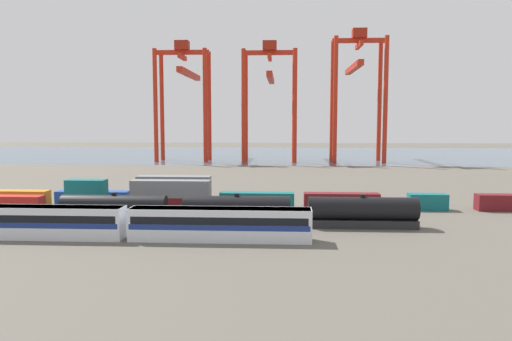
{
  "coord_description": "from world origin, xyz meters",
  "views": [
    {
      "loc": [
        12.98,
        -78.02,
        14.12
      ],
      "look_at": [
        7.64,
        15.44,
        4.81
      ],
      "focal_mm": 34.65,
      "sensor_mm": 36.0,
      "label": 1
    }
  ],
  "objects": [
    {
      "name": "shipping_container_11",
      "position": [
        8.59,
        1.58,
        1.3
      ],
      "size": [
        12.1,
        2.44,
        2.6
      ],
      "primitive_type": "cube",
      "color": "#146066",
      "rests_on": "ground_plane"
    },
    {
      "name": "freight_tank_row",
      "position": [
        6.59,
        -12.32,
        2.12
      ],
      "size": [
        48.25,
        2.99,
        4.45
      ],
      "color": "#232326",
      "rests_on": "ground_plane"
    },
    {
      "name": "shipping_container_3",
      "position": [
        -4.31,
        -4.14,
        1.3
      ],
      "size": [
        12.1,
        2.44,
        2.6
      ],
      "primitive_type": "cube",
      "color": "maroon",
      "rests_on": "ground_plane"
    },
    {
      "name": "shipping_container_5",
      "position": [
        8.87,
        -4.14,
        1.3
      ],
      "size": [
        6.04,
        2.44,
        2.6
      ],
      "primitive_type": "cube",
      "color": "orange",
      "rests_on": "ground_plane"
    },
    {
      "name": "gantry_crane_east",
      "position": [
        38.57,
        99.77,
        28.11
      ],
      "size": [
        18.41,
        36.82,
        45.85
      ],
      "color": "red",
      "rests_on": "ground_plane"
    },
    {
      "name": "shipping_container_12",
      "position": [
        22.29,
        1.58,
        1.3
      ],
      "size": [
        12.1,
        2.44,
        2.6
      ],
      "primitive_type": "cube",
      "color": "maroon",
      "rests_on": "ground_plane"
    },
    {
      "name": "shipping_container_0",
      "position": [
        -30.66,
        -4.14,
        1.3
      ],
      "size": [
        12.1,
        2.44,
        2.6
      ],
      "primitive_type": "cube",
      "color": "#AD211C",
      "rests_on": "ground_plane"
    },
    {
      "name": "shipping_container_8",
      "position": [
        -18.8,
        1.58,
        1.3
      ],
      "size": [
        12.1,
        2.44,
        2.6
      ],
      "primitive_type": "cube",
      "color": "#1C4299",
      "rests_on": "ground_plane"
    },
    {
      "name": "shipping_container_9",
      "position": [
        -5.1,
        1.58,
        1.3
      ],
      "size": [
        12.1,
        2.44,
        2.6
      ],
      "primitive_type": "cube",
      "color": "orange",
      "rests_on": "ground_plane"
    },
    {
      "name": "passenger_train",
      "position": [
        -5.81,
        -20.7,
        2.14
      ],
      "size": [
        44.14,
        3.14,
        3.9
      ],
      "color": "silver",
      "rests_on": "ground_plane"
    },
    {
      "name": "shipping_container_6",
      "position": [
        22.05,
        -4.14,
        1.3
      ],
      "size": [
        6.04,
        2.44,
        2.6
      ],
      "primitive_type": "cube",
      "color": "#197538",
      "rests_on": "ground_plane"
    },
    {
      "name": "shipping_container_7",
      "position": [
        -32.5,
        1.58,
        1.3
      ],
      "size": [
        12.1,
        2.44,
        2.6
      ],
      "primitive_type": "cube",
      "color": "orange",
      "rests_on": "ground_plane"
    },
    {
      "name": "gantry_crane_west",
      "position": [
        -23.05,
        100.08,
        26.32
      ],
      "size": [
        19.0,
        37.25,
        42.32
      ],
      "color": "red",
      "rests_on": "ground_plane"
    },
    {
      "name": "gantry_crane_central",
      "position": [
        7.76,
        99.65,
        25.72
      ],
      "size": [
        19.15,
        34.66,
        41.98
      ],
      "color": "red",
      "rests_on": "ground_plane"
    },
    {
      "name": "ground_plane",
      "position": [
        0.0,
        40.0,
        0.0
      ],
      "size": [
        420.0,
        420.0,
        0.0
      ],
      "primitive_type": "plane",
      "color": "#5B564C"
    },
    {
      "name": "harbour_water",
      "position": [
        0.0,
        134.92,
        0.0
      ],
      "size": [
        400.0,
        110.0,
        0.01
      ],
      "primitive_type": "cube",
      "color": "#475B6B",
      "rests_on": "ground_plane"
    },
    {
      "name": "shipping_container_4",
      "position": [
        -4.31,
        -4.14,
        3.9
      ],
      "size": [
        12.1,
        2.44,
        2.6
      ],
      "primitive_type": "cube",
      "color": "slate",
      "rests_on": "shipping_container_3"
    },
    {
      "name": "shipping_container_2",
      "position": [
        -17.48,
        -4.14,
        3.9
      ],
      "size": [
        6.04,
        2.44,
        2.6
      ],
      "primitive_type": "cube",
      "color": "#146066",
      "rests_on": "shipping_container_1"
    },
    {
      "name": "shipping_container_1",
      "position": [
        -17.48,
        -4.14,
        1.3
      ],
      "size": [
        6.04,
        2.44,
        2.6
      ],
      "primitive_type": "cube",
      "color": "#146066",
      "rests_on": "ground_plane"
    },
    {
      "name": "shipping_container_13",
      "position": [
        35.98,
        1.58,
        1.3
      ],
      "size": [
        6.04,
        2.44,
        2.6
      ],
      "primitive_type": "cube",
      "color": "#146066",
      "rests_on": "ground_plane"
    },
    {
      "name": "shipping_container_10",
      "position": [
        -5.1,
        1.58,
        3.9
      ],
      "size": [
        12.1,
        2.44,
        2.6
      ],
      "primitive_type": "cube",
      "color": "slate",
      "rests_on": "shipping_container_9"
    }
  ]
}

